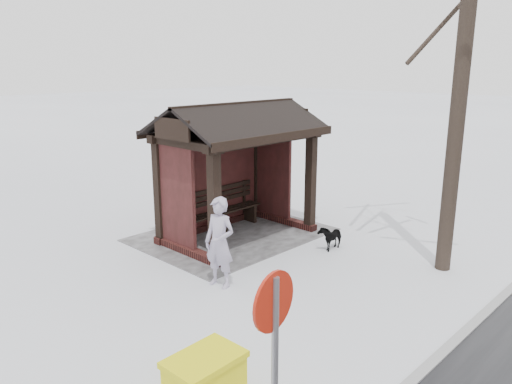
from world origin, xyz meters
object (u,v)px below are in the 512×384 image
(pedestrian, at_px, (220,243))
(dog, at_px, (331,237))
(bus_shelter, at_px, (233,144))
(grit_bin, at_px, (205,382))
(road_sign, at_px, (274,335))

(pedestrian, distance_m, dog, 2.98)
(bus_shelter, relative_size, dog, 5.56)
(grit_bin, height_order, road_sign, road_sign)
(pedestrian, xyz_separation_m, road_sign, (2.61, 3.64, 0.77))
(grit_bin, bearing_deg, road_sign, 76.86)
(bus_shelter, relative_size, pedestrian, 2.19)
(grit_bin, bearing_deg, pedestrian, -136.35)
(bus_shelter, height_order, dog, bus_shelter)
(bus_shelter, distance_m, dog, 2.98)
(bus_shelter, bearing_deg, pedestrian, 41.37)
(dog, bearing_deg, bus_shelter, -162.60)
(bus_shelter, height_order, road_sign, bus_shelter)
(bus_shelter, relative_size, grit_bin, 4.05)
(pedestrian, relative_size, dog, 2.54)
(dog, distance_m, grit_bin, 5.63)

